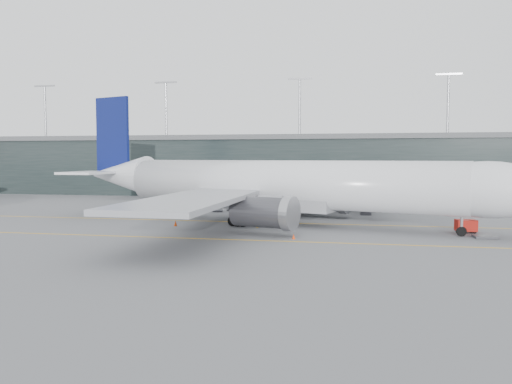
# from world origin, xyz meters

# --- Properties ---
(ground) EXTENTS (320.00, 320.00, 0.00)m
(ground) POSITION_xyz_m (0.00, 0.00, 0.00)
(ground) COLOR slate
(ground) RESTS_ON ground
(taxiline_a) EXTENTS (160.00, 0.25, 0.02)m
(taxiline_a) POSITION_xyz_m (0.00, -4.00, 0.01)
(taxiline_a) COLOR gold
(taxiline_a) RESTS_ON ground
(taxiline_b) EXTENTS (160.00, 0.25, 0.02)m
(taxiline_b) POSITION_xyz_m (0.00, -20.00, 0.01)
(taxiline_b) COLOR gold
(taxiline_b) RESTS_ON ground
(taxiline_lead_main) EXTENTS (0.25, 60.00, 0.02)m
(taxiline_lead_main) POSITION_xyz_m (5.00, 20.00, 0.01)
(taxiline_lead_main) COLOR gold
(taxiline_lead_main) RESTS_ON ground
(terminal) EXTENTS (240.00, 36.00, 29.00)m
(terminal) POSITION_xyz_m (-0.00, 58.00, 7.62)
(terminal) COLOR black
(terminal) RESTS_ON ground
(main_aircraft) EXTENTS (70.45, 64.86, 20.21)m
(main_aircraft) POSITION_xyz_m (7.47, -4.87, 5.67)
(main_aircraft) COLOR silver
(main_aircraft) RESTS_ON ground
(jet_bridge) EXTENTS (7.89, 43.09, 5.69)m
(jet_bridge) POSITION_xyz_m (19.25, 21.81, 4.26)
(jet_bridge) COLOR #28282D
(jet_bridge) RESTS_ON ground
(gse_cart) EXTENTS (2.70, 1.91, 1.71)m
(gse_cart) POSITION_xyz_m (32.31, -9.14, 0.95)
(gse_cart) COLOR #B3150C
(gse_cart) RESTS_ON ground
(baggage_dolly) EXTENTS (2.72, 2.22, 0.26)m
(baggage_dolly) POSITION_xyz_m (33.68, -13.12, 0.16)
(baggage_dolly) COLOR #37373C
(baggage_dolly) RESTS_ON ground
(uld_a) EXTENTS (2.25, 1.93, 1.81)m
(uld_a) POSITION_xyz_m (-5.71, 8.93, 0.95)
(uld_a) COLOR #3B3B41
(uld_a) RESTS_ON ground
(uld_b) EXTENTS (2.36, 2.05, 1.87)m
(uld_b) POSITION_xyz_m (-3.24, 11.10, 0.98)
(uld_b) COLOR #3B3B41
(uld_b) RESTS_ON ground
(uld_c) EXTENTS (2.30, 2.06, 1.75)m
(uld_c) POSITION_xyz_m (-0.96, 11.08, 0.92)
(uld_c) COLOR #3B3B41
(uld_c) RESTS_ON ground
(cone_nose) EXTENTS (0.39, 0.39, 0.63)m
(cone_nose) POSITION_xyz_m (34.70, -4.38, 0.31)
(cone_nose) COLOR #D2650B
(cone_nose) RESTS_ON ground
(cone_wing_stbd) EXTENTS (0.39, 0.39, 0.62)m
(cone_wing_stbd) POSITION_xyz_m (11.04, -18.28, 0.31)
(cone_wing_stbd) COLOR #F03F0D
(cone_wing_stbd) RESTS_ON ground
(cone_wing_port) EXTENTS (0.49, 0.49, 0.78)m
(cone_wing_port) POSITION_xyz_m (7.87, 11.06, 0.39)
(cone_wing_port) COLOR #D5680B
(cone_wing_port) RESTS_ON ground
(cone_tail) EXTENTS (0.48, 0.48, 0.76)m
(cone_tail) POSITION_xyz_m (-6.66, -10.14, 0.38)
(cone_tail) COLOR #CE3D0B
(cone_tail) RESTS_ON ground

